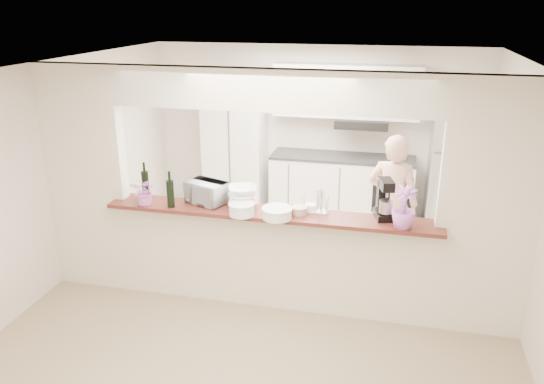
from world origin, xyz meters
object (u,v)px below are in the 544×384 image
(refrigerator, at_px, (456,170))
(toaster_oven, at_px, (207,192))
(stand_mixer, at_px, (385,200))
(person, at_px, (392,203))

(refrigerator, distance_m, toaster_oven, 3.80)
(refrigerator, bearing_deg, toaster_oven, -136.61)
(stand_mixer, relative_size, person, 0.24)
(refrigerator, xyz_separation_m, stand_mixer, (-0.93, -2.59, 0.42))
(refrigerator, height_order, stand_mixer, refrigerator)
(person, bearing_deg, toaster_oven, 43.21)
(toaster_oven, bearing_deg, refrigerator, 64.03)
(refrigerator, height_order, person, refrigerator)
(refrigerator, xyz_separation_m, toaster_oven, (-2.75, -2.60, 0.35))
(stand_mixer, xyz_separation_m, person, (0.08, 1.13, -0.44))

